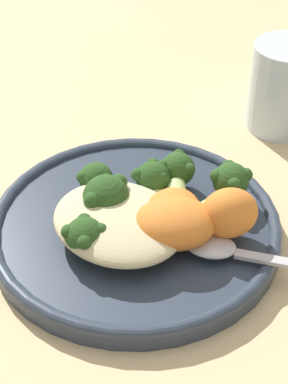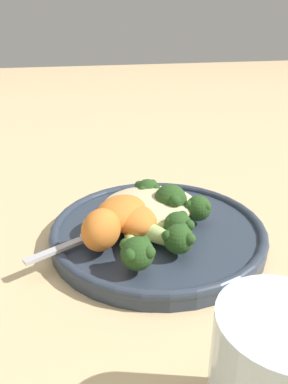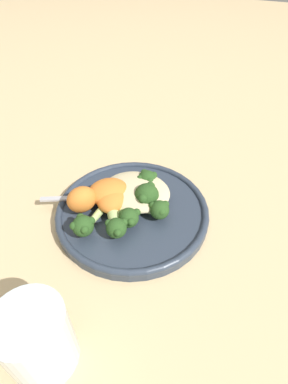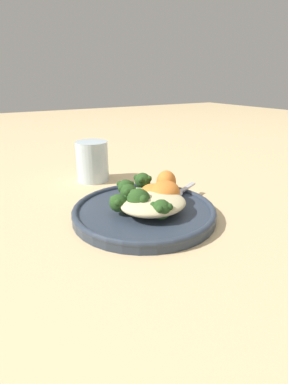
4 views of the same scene
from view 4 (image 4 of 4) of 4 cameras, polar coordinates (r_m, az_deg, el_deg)
ground_plane at (r=0.56m, az=-1.59°, el=-4.60°), size 4.00×4.00×0.00m
plate at (r=0.55m, az=0.02°, el=-3.68°), size 0.26×0.26×0.02m
quinoa_mound at (r=0.52m, az=1.82°, el=-2.18°), size 0.12×0.10×0.03m
broccoli_stalk_0 at (r=0.62m, az=0.12°, el=1.79°), size 0.03×0.10×0.03m
broccoli_stalk_1 at (r=0.58m, az=-1.83°, el=0.37°), size 0.07×0.09×0.03m
broccoli_stalk_2 at (r=0.56m, az=-1.88°, el=-0.37°), size 0.08×0.06×0.03m
broccoli_stalk_3 at (r=0.53m, az=-3.30°, el=-1.98°), size 0.11×0.03×0.03m
broccoli_stalk_4 at (r=0.52m, az=-0.67°, el=-1.56°), size 0.10×0.05×0.04m
broccoli_stalk_5 at (r=0.51m, az=3.32°, el=-2.87°), size 0.07×0.09×0.03m
sweet_potato_chunk_0 at (r=0.56m, az=2.39°, el=-0.15°), size 0.07×0.08×0.03m
sweet_potato_chunk_1 at (r=0.60m, az=4.25°, el=1.95°), size 0.06×0.06×0.05m
sweet_potato_chunk_2 at (r=0.56m, az=3.99°, el=0.06°), size 0.09×0.09×0.04m
spoon at (r=0.60m, az=6.24°, el=-0.24°), size 0.11×0.07×0.01m
water_glass at (r=0.75m, az=-9.79°, el=5.78°), size 0.08×0.08×0.10m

